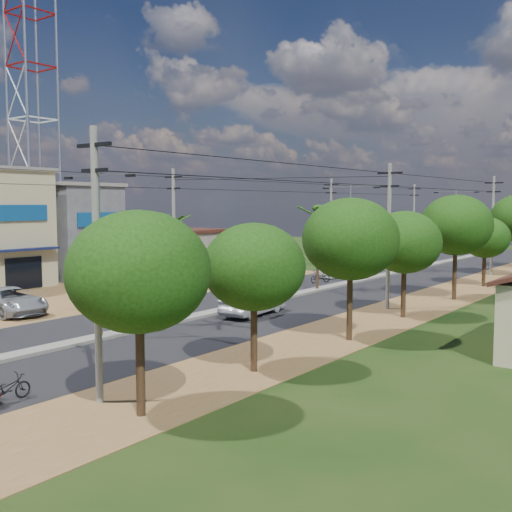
{
  "coord_description": "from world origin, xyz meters",
  "views": [
    {
      "loc": [
        23.19,
        -18.17,
        6.55
      ],
      "look_at": [
        -1.19,
        13.96,
        3.0
      ],
      "focal_mm": 42.0,
      "sensor_mm": 36.0,
      "label": 1
    }
  ],
  "objects": [
    {
      "name": "dirt_shoulder_east",
      "position": [
        8.5,
        15.0,
        0.01
      ],
      "size": [
        5.0,
        90.0,
        0.03
      ],
      "primitive_type": "cube",
      "color": "brown",
      "rests_on": "ground"
    },
    {
      "name": "tree_east_d",
      "position": [
        9.4,
        14.0,
        4.34
      ],
      "size": [
        4.2,
        4.2,
        6.13
      ],
      "color": "black",
      "rests_on": "ground"
    },
    {
      "name": "car_white_far",
      "position": [
        -3.47,
        27.97,
        0.63
      ],
      "size": [
        2.56,
        4.63,
        1.27
      ],
      "primitive_type": "imported",
      "rotation": [
        0.0,
        0.0,
        0.19
      ],
      "color": "beige",
      "rests_on": "ground"
    },
    {
      "name": "utility_pole_w_c",
      "position": [
        -7.0,
        34.0,
        4.76
      ],
      "size": [
        1.6,
        0.24,
        9.0
      ],
      "color": "#605E56",
      "rests_on": "ground"
    },
    {
      "name": "utility_pole_w_d",
      "position": [
        -7.0,
        55.0,
        4.76
      ],
      "size": [
        1.6,
        0.24,
        9.0
      ],
      "color": "#605E56",
      "rests_on": "ground"
    },
    {
      "name": "dirt_lot_west",
      "position": [
        -15.0,
        8.0,
        0.02
      ],
      "size": [
        18.0,
        46.0,
        0.04
      ],
      "primitive_type": "cube",
      "color": "brown",
      "rests_on": "ground"
    },
    {
      "name": "tree_east_f",
      "position": [
        9.2,
        30.0,
        3.89
      ],
      "size": [
        3.8,
        3.8,
        5.52
      ],
      "color": "black",
      "rests_on": "ground"
    },
    {
      "name": "road",
      "position": [
        0.0,
        15.0,
        0.02
      ],
      "size": [
        12.0,
        110.0,
        0.04
      ],
      "primitive_type": "cube",
      "color": "black",
      "rests_on": "ground"
    },
    {
      "name": "tree_east_c",
      "position": [
        9.7,
        7.0,
        4.86
      ],
      "size": [
        4.6,
        4.6,
        6.83
      ],
      "color": "black",
      "rests_on": "ground"
    },
    {
      "name": "utility_pole_w_b",
      "position": [
        -7.0,
        12.0,
        4.76
      ],
      "size": [
        1.6,
        0.24,
        9.0
      ],
      "color": "#605E56",
      "rests_on": "ground"
    },
    {
      "name": "moto_rider_east",
      "position": [
        5.1,
        -7.85,
        0.45
      ],
      "size": [
        0.68,
        1.73,
        0.89
      ],
      "primitive_type": "imported",
      "rotation": [
        0.0,
        0.0,
        3.19
      ],
      "color": "black",
      "rests_on": "ground"
    },
    {
      "name": "low_shed",
      "position": [
        -21.0,
        24.0,
        1.97
      ],
      "size": [
        10.4,
        10.4,
        3.95
      ],
      "color": "#605E56",
      "rests_on": "ground"
    },
    {
      "name": "streetlight_far",
      "position": [
        0.0,
        50.0,
        4.79
      ],
      "size": [
        5.1,
        0.18,
        8.0
      ],
      "color": "gray",
      "rests_on": "ground"
    },
    {
      "name": "palm_median_far",
      "position": [
        0.0,
        36.0,
        5.26
      ],
      "size": [
        2.0,
        2.0,
        5.85
      ],
      "color": "black",
      "rests_on": "ground"
    },
    {
      "name": "shophouse_grey",
      "position": [
        -21.98,
        14.0,
        4.16
      ],
      "size": [
        9.0,
        6.4,
        8.3
      ],
      "color": "#46484D",
      "rests_on": "ground"
    },
    {
      "name": "tree_east_b",
      "position": [
        9.3,
        0.0,
        4.11
      ],
      "size": [
        4.0,
        4.0,
        5.83
      ],
      "color": "black",
      "rests_on": "ground"
    },
    {
      "name": "utility_pole_e_c",
      "position": [
        7.5,
        38.0,
        4.76
      ],
      "size": [
        1.6,
        0.24,
        9.0
      ],
      "color": "#605E56",
      "rests_on": "ground"
    },
    {
      "name": "moto_rider_west_b",
      "position": [
        -5.0,
        29.0,
        0.47
      ],
      "size": [
        0.8,
        1.64,
        0.95
      ],
      "primitive_type": "imported",
      "rotation": [
        0.0,
        0.0,
        0.24
      ],
      "color": "black",
      "rests_on": "ground"
    },
    {
      "name": "median",
      "position": [
        0.0,
        18.0,
        0.09
      ],
      "size": [
        1.0,
        90.0,
        0.18
      ],
      "primitive_type": "cube",
      "color": "#605E56",
      "rests_on": "ground"
    },
    {
      "name": "moto_rider_west_a",
      "position": [
        -2.04,
        23.82,
        0.5
      ],
      "size": [
        1.32,
        2.03,
        1.01
      ],
      "primitive_type": "imported",
      "rotation": [
        0.0,
        0.0,
        -0.37
      ],
      "color": "black",
      "rests_on": "ground"
    },
    {
      "name": "car_parked_dark",
      "position": [
        -8.83,
        6.93,
        0.72
      ],
      "size": [
        4.52,
        2.79,
        1.44
      ],
      "primitive_type": "imported",
      "rotation": [
        0.0,
        0.0,
        1.29
      ],
      "color": "black",
      "rests_on": "ground"
    },
    {
      "name": "streetlight_mid",
      "position": [
        0.0,
        25.0,
        4.79
      ],
      "size": [
        5.1,
        0.18,
        8.0
      ],
      "color": "gray",
      "rests_on": "ground"
    },
    {
      "name": "utility_pole_e_b",
      "position": [
        7.5,
        16.0,
        4.76
      ],
      "size": [
        1.6,
        0.24,
        9.0
      ],
      "color": "#605E56",
      "rests_on": "ground"
    },
    {
      "name": "tree_east_e",
      "position": [
        9.6,
        22.0,
        5.09
      ],
      "size": [
        4.8,
        4.8,
        7.14
      ],
      "color": "black",
      "rests_on": "ground"
    },
    {
      "name": "ground",
      "position": [
        0.0,
        0.0,
        0.0
      ],
      "size": [
        160.0,
        160.0,
        0.0
      ],
      "primitive_type": "plane",
      "color": "black",
      "rests_on": "ground"
    },
    {
      "name": "palm_median_near",
      "position": [
        0.0,
        4.0,
        5.54
      ],
      "size": [
        2.0,
        2.0,
        6.15
      ],
      "color": "black",
      "rests_on": "ground"
    },
    {
      "name": "streetlight_near",
      "position": [
        0.0,
        0.0,
        4.79
      ],
      "size": [
        5.1,
        0.18,
        8.0
      ],
      "color": "gray",
      "rests_on": "ground"
    },
    {
      "name": "utility_pole_e_a",
      "position": [
        7.5,
        -6.0,
        4.76
      ],
      "size": [
        1.6,
        0.24,
        9.0
      ],
      "color": "#605E56",
      "rests_on": "ground"
    },
    {
      "name": "telecom_tower",
      "position": [
        -27.0,
        14.0,
        19.12
      ],
      "size": [
        3.8,
        3.8,
        43.0
      ],
      "color": "gray",
      "rests_on": "ground"
    },
    {
      "name": "tree_east_a",
      "position": [
        9.5,
        -6.0,
        4.49
      ],
      "size": [
        4.4,
        4.4,
        6.37
      ],
      "color": "black",
      "rests_on": "ground"
    },
    {
      "name": "palm_median_mid",
      "position": [
        0.0,
        20.0,
        5.9
      ],
      "size": [
        2.0,
        2.0,
        6.55
      ],
      "color": "black",
      "rests_on": "ground"
    },
    {
      "name": "car_silver_mid",
      "position": [
        2.15,
        9.29,
        0.81
      ],
      "size": [
        2.23,
        5.07,
        1.62
      ],
      "primitive_type": "imported",
      "rotation": [
        0.0,
        0.0,
        3.25
      ],
      "color": "#94979C",
      "rests_on": "ground"
    },
    {
      "name": "car_parked_silver",
      "position": [
        -9.51,
        0.82,
        0.78
      ],
      "size": [
        5.79,
        2.94,
        1.57
      ],
      "primitive_type": "imported",
      "rotation": [
        0.0,
        0.0,
        1.51
      ],
      "color": "#94979C",
      "rests_on": "ground"
    }
  ]
}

